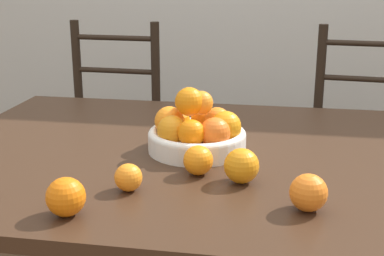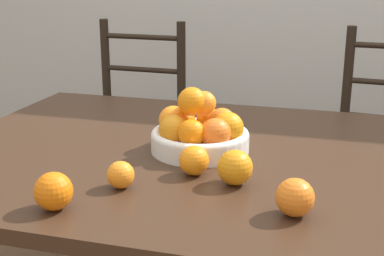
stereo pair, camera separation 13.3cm
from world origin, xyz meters
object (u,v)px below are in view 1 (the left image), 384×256
chair_left (108,142)px  orange_loose_3 (66,197)px  orange_loose_1 (308,193)px  fruit_bowl (197,131)px  chair_right (361,156)px  orange_loose_0 (128,177)px  orange_loose_2 (200,160)px  orange_loose_4 (242,166)px

chair_left → orange_loose_3: bearing=-72.0°
orange_loose_1 → chair_left: bearing=125.2°
fruit_bowl → chair_right: (0.55, 0.85, -0.34)m
fruit_bowl → orange_loose_0: 0.31m
orange_loose_1 → orange_loose_3: orange_loose_3 is taller
orange_loose_2 → orange_loose_4: orange_loose_4 is taller
chair_left → chair_right: (1.10, -0.00, 0.00)m
fruit_bowl → orange_loose_1: size_ratio=3.37×
orange_loose_1 → chair_left: 1.47m
chair_right → orange_loose_0: bearing=-114.8°
orange_loose_1 → chair_right: size_ratio=0.08×
orange_loose_4 → chair_right: size_ratio=0.08×
orange_loose_1 → chair_left: chair_left is taller
orange_loose_1 → orange_loose_0: bearing=175.0°
orange_loose_1 → chair_right: chair_right is taller
orange_loose_2 → chair_left: bearing=119.7°
orange_loose_0 → orange_loose_2: orange_loose_2 is taller
fruit_bowl → orange_loose_4: (0.13, -0.20, -0.02)m
orange_loose_2 → orange_loose_3: size_ratio=0.90×
orange_loose_0 → orange_loose_2: 0.18m
fruit_bowl → orange_loose_4: size_ratio=3.23×
orange_loose_0 → orange_loose_4: orange_loose_4 is taller
fruit_bowl → orange_loose_3: bearing=-114.3°
orange_loose_4 → chair_right: (0.42, 1.05, -0.33)m
orange_loose_1 → orange_loose_2: (-0.25, 0.15, -0.00)m
fruit_bowl → chair_right: bearing=57.1°
orange_loose_4 → chair_right: bearing=68.3°
orange_loose_2 → orange_loose_4: 0.11m
orange_loose_4 → orange_loose_3: bearing=-145.1°
chair_right → orange_loose_3: bearing=-115.1°
fruit_bowl → orange_loose_2: (0.03, -0.17, -0.02)m
chair_right → orange_loose_2: bearing=-111.8°
orange_loose_3 → chair_right: size_ratio=0.08×
orange_loose_1 → orange_loose_2: 0.29m
orange_loose_4 → chair_left: (-0.68, 1.05, -0.33)m
orange_loose_2 → chair_left: size_ratio=0.07×
orange_loose_0 → orange_loose_4: bearing=20.4°
orange_loose_1 → chair_left: (-0.83, 1.17, -0.32)m
orange_loose_2 → orange_loose_4: (0.10, -0.03, 0.00)m
orange_loose_2 → orange_loose_3: orange_loose_3 is taller
fruit_bowl → orange_loose_1: (0.28, -0.32, -0.02)m
orange_loose_4 → orange_loose_1: bearing=-40.3°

